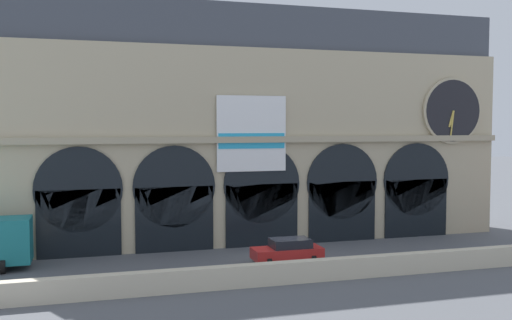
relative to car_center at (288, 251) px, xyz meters
name	(u,v)px	position (x,y,z in m)	size (l,w,h in m)	color
ground_plane	(285,262)	(-0.06, 0.46, -0.80)	(200.00, 200.00, 0.00)	#54565B
quay_parapet_wall	(313,271)	(-0.06, -4.36, -0.20)	(90.00, 0.70, 1.20)	beige
station_building	(253,129)	(-0.02, 7.84, 7.65)	(38.95, 5.18, 17.41)	#BCAD8C
car_center	(288,251)	(0.00, 0.00, 0.00)	(4.40, 2.22, 1.55)	red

